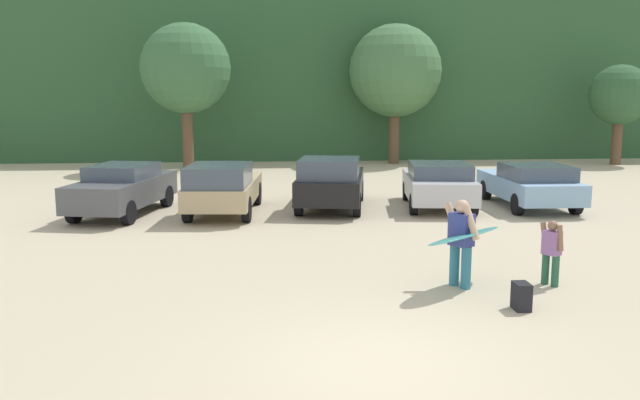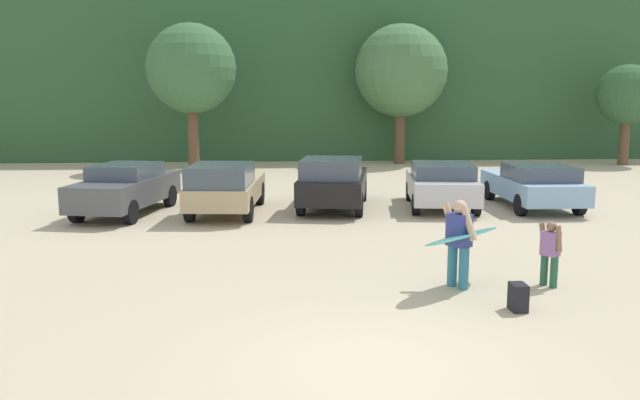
{
  "view_description": "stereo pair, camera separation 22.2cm",
  "coord_description": "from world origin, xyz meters",
  "px_view_note": "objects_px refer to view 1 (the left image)",
  "views": [
    {
      "loc": [
        -1.42,
        -7.94,
        3.45
      ],
      "look_at": [
        -0.18,
        6.64,
        1.09
      ],
      "focal_mm": 36.68,
      "sensor_mm": 36.0,
      "label": 1
    },
    {
      "loc": [
        -1.2,
        -7.96,
        3.45
      ],
      "look_at": [
        -0.18,
        6.64,
        1.09
      ],
      "focal_mm": 36.68,
      "sensor_mm": 36.0,
      "label": 2
    }
  ],
  "objects_px": {
    "parked_car_dark_gray": "(123,188)",
    "backpack_dropped": "(521,296)",
    "parked_car_tan": "(223,187)",
    "person_child": "(552,249)",
    "person_adult": "(461,238)",
    "parked_car_silver": "(438,184)",
    "surfboard_teal": "(465,236)",
    "parked_car_black": "(331,182)",
    "parked_car_sky_blue": "(530,184)"
  },
  "relations": [
    {
      "from": "parked_car_dark_gray",
      "to": "surfboard_teal",
      "type": "relative_size",
      "value": 2.33
    },
    {
      "from": "parked_car_silver",
      "to": "parked_car_black",
      "type": "bearing_deg",
      "value": 96.82
    },
    {
      "from": "parked_car_silver",
      "to": "surfboard_teal",
      "type": "xyz_separation_m",
      "value": [
        -1.79,
        -8.41,
        0.21
      ]
    },
    {
      "from": "parked_car_black",
      "to": "parked_car_dark_gray",
      "type": "bearing_deg",
      "value": 103.83
    },
    {
      "from": "backpack_dropped",
      "to": "parked_car_silver",
      "type": "bearing_deg",
      "value": 82.84
    },
    {
      "from": "parked_car_black",
      "to": "parked_car_sky_blue",
      "type": "bearing_deg",
      "value": -81.9
    },
    {
      "from": "parked_car_black",
      "to": "surfboard_teal",
      "type": "bearing_deg",
      "value": -159.7
    },
    {
      "from": "parked_car_black",
      "to": "parked_car_sky_blue",
      "type": "distance_m",
      "value": 6.19
    },
    {
      "from": "parked_car_silver",
      "to": "parked_car_sky_blue",
      "type": "distance_m",
      "value": 2.86
    },
    {
      "from": "person_adult",
      "to": "parked_car_black",
      "type": "bearing_deg",
      "value": -111.48
    },
    {
      "from": "parked_car_black",
      "to": "parked_car_sky_blue",
      "type": "xyz_separation_m",
      "value": [
        6.18,
        -0.2,
        -0.1
      ]
    },
    {
      "from": "parked_car_dark_gray",
      "to": "parked_car_black",
      "type": "height_order",
      "value": "parked_car_black"
    },
    {
      "from": "parked_car_silver",
      "to": "backpack_dropped",
      "type": "distance_m",
      "value": 9.78
    },
    {
      "from": "person_adult",
      "to": "backpack_dropped",
      "type": "bearing_deg",
      "value": 83.05
    },
    {
      "from": "parked_car_dark_gray",
      "to": "person_adult",
      "type": "xyz_separation_m",
      "value": [
        7.62,
        -8.0,
        0.13
      ]
    },
    {
      "from": "parked_car_sky_blue",
      "to": "surfboard_teal",
      "type": "relative_size",
      "value": 2.22
    },
    {
      "from": "person_adult",
      "to": "parked_car_silver",
      "type": "bearing_deg",
      "value": -133.95
    },
    {
      "from": "person_child",
      "to": "backpack_dropped",
      "type": "relative_size",
      "value": 2.68
    },
    {
      "from": "parked_car_sky_blue",
      "to": "parked_car_silver",
      "type": "bearing_deg",
      "value": 88.15
    },
    {
      "from": "parked_car_tan",
      "to": "person_adult",
      "type": "height_order",
      "value": "person_adult"
    },
    {
      "from": "parked_car_sky_blue",
      "to": "surfboard_teal",
      "type": "height_order",
      "value": "parked_car_sky_blue"
    },
    {
      "from": "parked_car_tan",
      "to": "backpack_dropped",
      "type": "distance_m",
      "value": 10.53
    },
    {
      "from": "parked_car_silver",
      "to": "person_child",
      "type": "distance_m",
      "value": 8.39
    },
    {
      "from": "parked_car_silver",
      "to": "person_adult",
      "type": "relative_size",
      "value": 2.66
    },
    {
      "from": "parked_car_black",
      "to": "backpack_dropped",
      "type": "distance_m",
      "value": 9.99
    },
    {
      "from": "person_child",
      "to": "surfboard_teal",
      "type": "bearing_deg",
      "value": -30.96
    },
    {
      "from": "parked_car_dark_gray",
      "to": "backpack_dropped",
      "type": "distance_m",
      "value": 12.47
    },
    {
      "from": "parked_car_black",
      "to": "parked_car_silver",
      "type": "bearing_deg",
      "value": -81.09
    },
    {
      "from": "parked_car_sky_blue",
      "to": "backpack_dropped",
      "type": "bearing_deg",
      "value": 157.89
    },
    {
      "from": "parked_car_black",
      "to": "parked_car_silver",
      "type": "distance_m",
      "value": 3.33
    },
    {
      "from": "surfboard_teal",
      "to": "parked_car_silver",
      "type": "bearing_deg",
      "value": -143.17
    },
    {
      "from": "parked_car_black",
      "to": "person_adult",
      "type": "xyz_separation_m",
      "value": [
        1.5,
        -8.41,
        0.08
      ]
    },
    {
      "from": "parked_car_tan",
      "to": "person_adult",
      "type": "bearing_deg",
      "value": -143.51
    },
    {
      "from": "person_child",
      "to": "parked_car_silver",
      "type": "bearing_deg",
      "value": -122.64
    },
    {
      "from": "parked_car_tan",
      "to": "parked_car_dark_gray",
      "type": "bearing_deg",
      "value": 89.63
    },
    {
      "from": "person_child",
      "to": "parked_car_tan",
      "type": "bearing_deg",
      "value": -82.13
    },
    {
      "from": "parked_car_black",
      "to": "parked_car_silver",
      "type": "xyz_separation_m",
      "value": [
        3.33,
        -0.06,
        -0.08
      ]
    },
    {
      "from": "parked_car_dark_gray",
      "to": "parked_car_tan",
      "type": "bearing_deg",
      "value": -83.35
    },
    {
      "from": "parked_car_tan",
      "to": "backpack_dropped",
      "type": "relative_size",
      "value": 10.3
    },
    {
      "from": "person_adult",
      "to": "person_child",
      "type": "height_order",
      "value": "person_adult"
    },
    {
      "from": "person_adult",
      "to": "parked_car_tan",
      "type": "bearing_deg",
      "value": -90.16
    },
    {
      "from": "parked_car_silver",
      "to": "person_child",
      "type": "xyz_separation_m",
      "value": [
        -0.16,
        -8.39,
        -0.07
      ]
    },
    {
      "from": "person_child",
      "to": "backpack_dropped",
      "type": "xyz_separation_m",
      "value": [
        -1.06,
        -1.29,
        -0.46
      ]
    },
    {
      "from": "parked_car_tan",
      "to": "person_child",
      "type": "distance_m",
      "value": 10.06
    },
    {
      "from": "backpack_dropped",
      "to": "parked_car_dark_gray",
      "type": "bearing_deg",
      "value": 131.43
    },
    {
      "from": "parked_car_silver",
      "to": "parked_car_sky_blue",
      "type": "xyz_separation_m",
      "value": [
        2.86,
        -0.14,
        -0.02
      ]
    },
    {
      "from": "parked_car_tan",
      "to": "parked_car_sky_blue",
      "type": "height_order",
      "value": "parked_car_tan"
    },
    {
      "from": "parked_car_tan",
      "to": "person_adult",
      "type": "xyz_separation_m",
      "value": [
        4.72,
        -7.72,
        0.1
      ]
    },
    {
      "from": "surfboard_teal",
      "to": "person_adult",
      "type": "bearing_deg",
      "value": -95.51
    },
    {
      "from": "parked_car_tan",
      "to": "person_child",
      "type": "bearing_deg",
      "value": -135.48
    }
  ]
}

